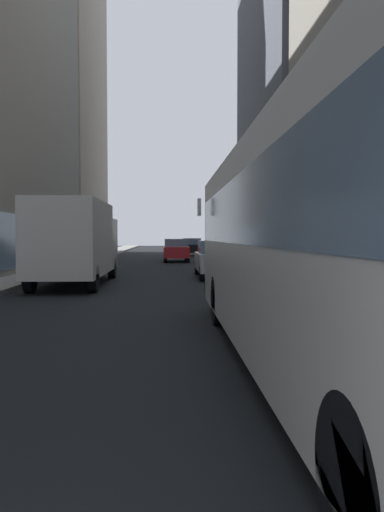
# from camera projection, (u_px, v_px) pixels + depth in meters

# --- Properties ---
(ground_plane) EXTENTS (120.00, 120.00, 0.00)m
(ground_plane) POSITION_uv_depth(u_px,v_px,m) (159.00, 262.00, 35.11)
(ground_plane) COLOR black
(sidewalk_left) EXTENTS (2.40, 110.00, 0.15)m
(sidewalk_left) POSITION_uv_depth(u_px,v_px,m) (76.00, 261.00, 34.84)
(sidewalk_left) COLOR gray
(sidewalk_left) RESTS_ON ground
(sidewalk_right) EXTENTS (2.40, 110.00, 0.15)m
(sidewalk_right) POSITION_uv_depth(u_px,v_px,m) (241.00, 261.00, 35.38)
(sidewalk_right) COLOR #9E9991
(sidewalk_right) RESTS_ON ground
(building_left_far) EXTENTS (11.18, 18.32, 33.96)m
(building_left_far) POSITION_uv_depth(u_px,v_px,m) (37.00, 78.00, 48.65)
(building_left_far) COLOR #A0937F
(building_left_far) RESTS_ON ground
(building_right_far) EXTENTS (9.07, 19.39, 31.28)m
(building_right_far) POSITION_uv_depth(u_px,v_px,m) (311.00, 60.00, 39.71)
(building_right_far) COLOR #4C515B
(building_right_far) RESTS_ON ground
(transit_bus) EXTENTS (2.78, 11.53, 3.05)m
(transit_bus) POSITION_uv_depth(u_px,v_px,m) (330.00, 239.00, 6.82)
(transit_bus) COLOR silver
(transit_bus) RESTS_ON ground
(car_black_suv) EXTENTS (1.73, 4.49, 1.62)m
(car_black_suv) POSITION_uv_depth(u_px,v_px,m) (192.00, 247.00, 46.66)
(car_black_suv) COLOR black
(car_black_suv) RESTS_ON ground
(car_red_coupe) EXTENTS (1.76, 4.24, 1.62)m
(car_red_coupe) POSITION_uv_depth(u_px,v_px,m) (176.00, 250.00, 36.00)
(car_red_coupe) COLOR red
(car_red_coupe) RESTS_ON ground
(car_silver_sedan) EXTENTS (1.82, 4.49, 1.62)m
(car_silver_sedan) POSITION_uv_depth(u_px,v_px,m) (218.00, 259.00, 22.13)
(car_silver_sedan) COLOR #B7BABF
(car_silver_sedan) RESTS_ON ground
(box_truck) EXTENTS (2.30, 7.50, 3.05)m
(box_truck) POSITION_uv_depth(u_px,v_px,m) (76.00, 240.00, 18.79)
(box_truck) COLOR silver
(box_truck) RESTS_ON ground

